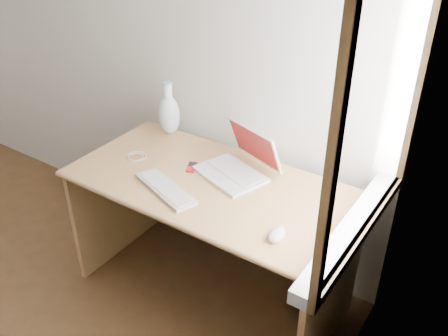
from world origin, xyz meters
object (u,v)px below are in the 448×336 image
Objects in this scene: laptop at (235,163)px; external_keyboard at (166,189)px; desk at (219,208)px; vase at (169,113)px.

laptop is 0.38m from external_keyboard.
laptop is at bearing 49.50° from desk.
vase reaches higher than external_keyboard.
external_keyboard is at bearing -52.95° from vase.
desk is 4.50× the size of vase.
laptop is 1.00× the size of external_keyboard.
laptop reaches higher than external_keyboard.
desk is at bearing 83.37° from external_keyboard.
external_keyboard is at bearing -100.69° from laptop.
vase is at bearing 146.20° from external_keyboard.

